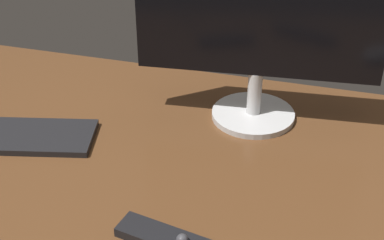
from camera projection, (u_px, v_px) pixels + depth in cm
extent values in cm
cube|color=brown|center=(190.00, 178.00, 105.48)|extent=(140.00, 84.00, 2.00)
cylinder|color=silver|center=(253.00, 115.00, 121.98)|extent=(18.34, 18.34, 1.29)
cylinder|color=silver|center=(255.00, 93.00, 119.04)|extent=(3.09, 3.09, 9.79)
cube|color=black|center=(261.00, 6.00, 108.57)|extent=(50.77, 7.70, 29.62)
cube|color=black|center=(2.00, 136.00, 114.80)|extent=(40.29, 21.07, 1.31)
cube|color=black|center=(163.00, 238.00, 89.00)|extent=(16.40, 7.66, 1.72)
sphere|color=#3F3F44|center=(182.00, 240.00, 87.05)|extent=(1.99, 1.99, 1.99)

